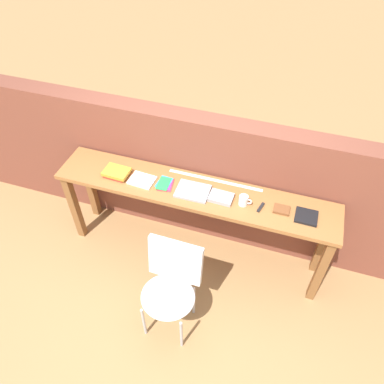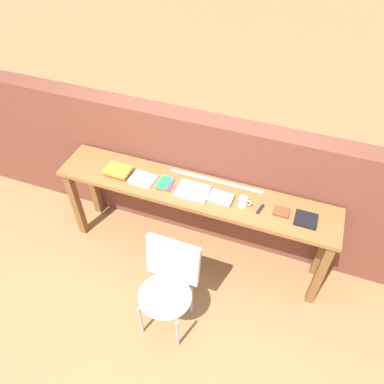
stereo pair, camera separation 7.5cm
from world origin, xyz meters
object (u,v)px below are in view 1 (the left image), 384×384
Objects in this scene: book_stack_leftmost at (116,173)px; multitool_folded at (261,207)px; chair_white_moulded at (171,284)px; book_repair_rightmost at (306,217)px; book_open_centre at (193,191)px; magazine_cycling at (142,180)px; mug at (244,200)px; leather_journal_brown at (281,210)px; pamphlet_pile_colourful at (164,184)px.

multitool_folded is at bearing 0.10° from book_stack_leftmost.
book_repair_rightmost is at bearing 38.13° from chair_white_moulded.
magazine_cycling is at bearing -179.84° from book_open_centre.
chair_white_moulded is at bearing -119.61° from mug.
leather_journal_brown is (0.71, 0.73, 0.37)m from chair_white_moulded.
mug is (0.91, 0.00, 0.04)m from magazine_cycling.
chair_white_moulded is 0.94m from magazine_cycling.
book_repair_rightmost reaches higher than magazine_cycling.
pamphlet_pile_colourful is 0.26m from book_open_centre.
chair_white_moulded is at bearing -42.69° from book_stack_leftmost.
book_repair_rightmost is at bearing -0.22° from pamphlet_pile_colourful.
pamphlet_pile_colourful is at bearing 179.97° from leather_journal_brown.
magazine_cycling is 1.99× the size of multitool_folded.
book_open_centre is (-0.04, 0.71, 0.36)m from chair_white_moulded.
book_stack_leftmost is 1.47m from leather_journal_brown.
book_repair_rightmost is (0.96, 0.01, 0.00)m from book_open_centre.
book_stack_leftmost reaches higher than book_open_centre.
chair_white_moulded is at bearing -141.49° from book_repair_rightmost.
chair_white_moulded is 4.79× the size of pamphlet_pile_colourful.
magazine_cycling is at bearing -179.12° from leather_journal_brown.
book_open_centre is at bearing -2.75° from pamphlet_pile_colourful.
pamphlet_pile_colourful is (0.20, 0.02, -0.00)m from magazine_cycling.
chair_white_moulded is at bearing -87.27° from book_open_centre.
chair_white_moulded is 3.83× the size of book_stack_leftmost.
book_stack_leftmost is 1.16m from mug.
pamphlet_pile_colourful is 0.66× the size of book_open_centre.
chair_white_moulded is 8.10× the size of multitool_folded.
book_open_centre is at bearing 179.64° from multitool_folded.
leather_journal_brown is 0.20m from book_repair_rightmost.
multitool_folded is 0.62× the size of book_repair_rightmost.
pamphlet_pile_colourful is at bearing 113.20° from chair_white_moulded.
leather_journal_brown reaches higher than book_open_centre.
leather_journal_brown is at bearing 5.46° from magazine_cycling.
mug is at bearing 4.26° from magazine_cycling.
chair_white_moulded is 0.90m from mug.
leather_journal_brown is at bearing 1.03° from book_stack_leftmost.
magazine_cycling is 0.47m from book_open_centre.
mug is at bearing -179.11° from multitool_folded.
mug is 0.31m from leather_journal_brown.
book_repair_rightmost is (1.22, -0.00, 0.00)m from pamphlet_pile_colourful.
book_stack_leftmost is 2.12× the size of multitool_folded.
pamphlet_pile_colourful is at bearing 9.98° from magazine_cycling.
book_stack_leftmost is 1.79× the size of leather_journal_brown.
book_open_centre is at bearing 5.13° from magazine_cycling.
book_stack_leftmost is at bearing 179.62° from book_open_centre.
magazine_cycling is 1.99× the size of mug.
leather_journal_brown is (0.76, 0.02, 0.00)m from book_open_centre.
mug reaches higher than leather_journal_brown.
pamphlet_pile_colourful is 1.69× the size of mug.
magazine_cycling reaches higher than multitool_folded.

